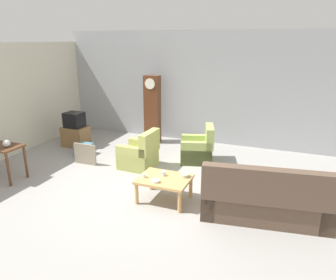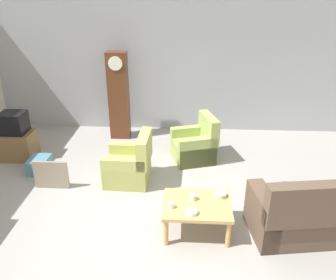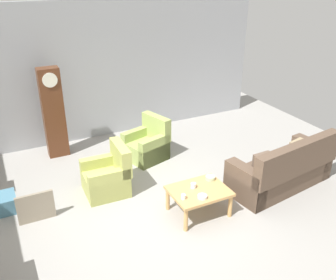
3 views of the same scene
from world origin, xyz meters
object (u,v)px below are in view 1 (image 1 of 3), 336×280
object	(u,v)px
framed_picture_leaning	(85,154)
cup_white_porcelain	(144,175)
grandfather_clock	(152,109)
bowl_white_stacked	(156,181)
armchair_olive_far	(198,150)
tv_stand_cabinet	(76,136)
couch_floral	(265,200)
armchair_olive_near	(140,155)
cup_blue_rimmed	(163,173)
glass_dome_cloche	(6,143)
coffee_table_wood	(164,181)
storage_box_blue	(84,150)
tv_crt	(74,120)
bowl_shallow_green	(185,175)

from	to	relation	value
framed_picture_leaning	cup_white_porcelain	world-z (taller)	cup_white_porcelain
grandfather_clock	bowl_white_stacked	xyz separation A→B (m)	(1.62, -3.49, -0.51)
armchair_olive_far	tv_stand_cabinet	world-z (taller)	armchair_olive_far
framed_picture_leaning	bowl_white_stacked	distance (m)	2.73
couch_floral	tv_stand_cabinet	xyz separation A→B (m)	(-5.44, 2.08, -0.07)
armchair_olive_far	bowl_white_stacked	size ratio (longest dim) A/B	6.28
armchair_olive_near	framed_picture_leaning	world-z (taller)	armchair_olive_near
grandfather_clock	cup_blue_rimmed	distance (m)	3.59
grandfather_clock	glass_dome_cloche	world-z (taller)	grandfather_clock
armchair_olive_far	framed_picture_leaning	world-z (taller)	armchair_olive_far
coffee_table_wood	framed_picture_leaning	xyz separation A→B (m)	(-2.51, 1.00, -0.14)
storage_box_blue	coffee_table_wood	bearing A→B (deg)	-27.67
tv_crt	framed_picture_leaning	size ratio (longest dim) A/B	0.80
storage_box_blue	cup_white_porcelain	size ratio (longest dim) A/B	5.41
armchair_olive_near	bowl_white_stacked	bearing A→B (deg)	-54.80
armchair_olive_near	grandfather_clock	world-z (taller)	grandfather_clock
bowl_white_stacked	tv_stand_cabinet	bearing A→B (deg)	146.61
armchair_olive_near	storage_box_blue	size ratio (longest dim) A/B	2.08
coffee_table_wood	grandfather_clock	distance (m)	3.72
tv_crt	framed_picture_leaning	xyz separation A→B (m)	(1.09, -1.09, -0.52)
bowl_shallow_green	glass_dome_cloche	bearing A→B (deg)	-171.09
glass_dome_cloche	tv_crt	bearing A→B (deg)	93.76
couch_floral	tv_stand_cabinet	bearing A→B (deg)	159.10
grandfather_clock	tv_crt	size ratio (longest dim) A/B	4.11
tv_stand_cabinet	glass_dome_cloche	xyz separation A→B (m)	(0.16, -2.48, 0.57)
grandfather_clock	armchair_olive_near	bearing A→B (deg)	-74.80
bowl_white_stacked	storage_box_blue	bearing A→B (deg)	148.23
armchair_olive_far	bowl_white_stacked	distance (m)	2.46
cup_blue_rimmed	bowl_shallow_green	world-z (taller)	cup_blue_rimmed
armchair_olive_near	bowl_white_stacked	xyz separation A→B (m)	(1.09, -1.55, 0.18)
armchair_olive_near	cup_white_porcelain	size ratio (longest dim) A/B	11.23
couch_floral	grandfather_clock	xyz separation A→B (m)	(-3.53, 3.24, 0.64)
grandfather_clock	tv_crt	bearing A→B (deg)	-148.58
armchair_olive_near	armchair_olive_far	distance (m)	1.49
coffee_table_wood	armchair_olive_far	bearing A→B (deg)	89.51
coffee_table_wood	glass_dome_cloche	size ratio (longest dim) A/B	6.20
framed_picture_leaning	glass_dome_cloche	world-z (taller)	glass_dome_cloche
framed_picture_leaning	bowl_white_stacked	bearing A→B (deg)	-26.94
armchair_olive_far	framed_picture_leaning	bearing A→B (deg)	-154.24
coffee_table_wood	storage_box_blue	distance (m)	3.33
coffee_table_wood	grandfather_clock	bearing A→B (deg)	117.52
tv_stand_cabinet	framed_picture_leaning	bearing A→B (deg)	-44.84
tv_stand_cabinet	cup_white_porcelain	bearing A→B (deg)	-34.30
armchair_olive_near	coffee_table_wood	bearing A→B (deg)	-48.38
coffee_table_wood	tv_crt	bearing A→B (deg)	149.86
armchair_olive_far	glass_dome_cloche	world-z (taller)	glass_dome_cloche
armchair_olive_far	coffee_table_wood	xyz separation A→B (m)	(-0.02, -2.22, 0.09)
armchair_olive_far	bowl_white_stacked	bearing A→B (deg)	-92.24
coffee_table_wood	tv_stand_cabinet	xyz separation A→B (m)	(-3.60, 2.09, -0.11)
armchair_olive_far	cup_white_porcelain	size ratio (longest dim) A/B	11.93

